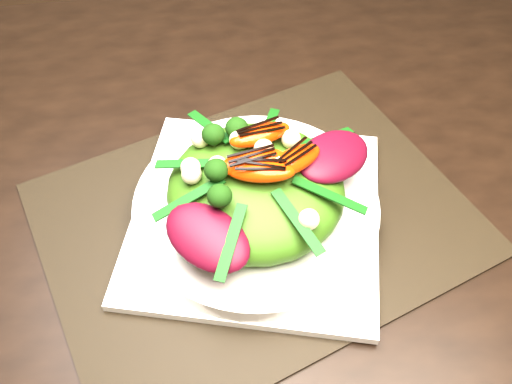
{
  "coord_description": "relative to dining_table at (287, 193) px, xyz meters",
  "views": [
    {
      "loc": [
        -0.1,
        -0.42,
        1.26
      ],
      "look_at": [
        -0.05,
        -0.05,
        0.8
      ],
      "focal_mm": 38.0,
      "sensor_mm": 36.0,
      "label": 1
    }
  ],
  "objects": [
    {
      "name": "balsamic_drizzle",
      "position": [
        -0.05,
        -0.04,
        0.13
      ],
      "size": [
        0.04,
        0.01,
        0.0
      ],
      "primitive_type": "cube",
      "rotation": [
        0.0,
        0.0,
        0.12
      ],
      "color": "black",
      "rests_on": "orange_segment"
    },
    {
      "name": "lettuce_mound",
      "position": [
        -0.05,
        -0.05,
        0.08
      ],
      "size": [
        0.21,
        0.21,
        0.07
      ],
      "primitive_type": "ellipsoid",
      "rotation": [
        0.0,
        0.0,
        0.1
      ],
      "color": "#376212",
      "rests_on": "salad_bowl"
    },
    {
      "name": "orange_segment",
      "position": [
        -0.05,
        -0.04,
        0.12
      ],
      "size": [
        0.07,
        0.04,
        0.02
      ],
      "primitive_type": "ellipsoid",
      "rotation": [
        0.0,
        0.0,
        0.12
      ],
      "color": "#FF2C04",
      "rests_on": "lettuce_mound"
    },
    {
      "name": "broccoli_floret",
      "position": [
        -0.12,
        -0.03,
        0.11
      ],
      "size": [
        0.05,
        0.05,
        0.03
      ],
      "primitive_type": "sphere",
      "rotation": [
        0.0,
        0.0,
        -0.43
      ],
      "color": "#0A3309",
      "rests_on": "lettuce_mound"
    },
    {
      "name": "radicchio_leaf",
      "position": [
        0.04,
        -0.04,
        0.1
      ],
      "size": [
        0.11,
        0.1,
        0.02
      ],
      "primitive_type": "ellipsoid",
      "rotation": [
        0.0,
        0.0,
        0.57
      ],
      "color": "#450715",
      "rests_on": "lettuce_mound"
    },
    {
      "name": "plate_base",
      "position": [
        -0.05,
        -0.05,
        0.03
      ],
      "size": [
        0.34,
        0.34,
        0.01
      ],
      "primitive_type": "cube",
      "rotation": [
        0.0,
        0.0,
        -0.28
      ],
      "color": "white",
      "rests_on": "placemat"
    },
    {
      "name": "salad_bowl",
      "position": [
        -0.05,
        -0.05,
        0.04
      ],
      "size": [
        0.33,
        0.33,
        0.02
      ],
      "primitive_type": "cylinder",
      "rotation": [
        0.0,
        0.0,
        -0.25
      ],
      "color": "silver",
      "rests_on": "plate_base"
    },
    {
      "name": "placemat",
      "position": [
        -0.05,
        -0.05,
        0.02
      ],
      "size": [
        0.56,
        0.49,
        0.0
      ],
      "primitive_type": "cube",
      "rotation": [
        0.0,
        0.0,
        0.34
      ],
      "color": "black",
      "rests_on": "dining_table"
    },
    {
      "name": "macadamia_nut",
      "position": [
        -0.01,
        -0.08,
        0.11
      ],
      "size": [
        0.03,
        0.03,
        0.02
      ],
      "primitive_type": "sphere",
      "rotation": [
        0.0,
        0.0,
        -0.38
      ],
      "color": "#C2AF89",
      "rests_on": "lettuce_mound"
    },
    {
      "name": "dining_table",
      "position": [
        0.0,
        0.0,
        0.0
      ],
      "size": [
        1.6,
        0.9,
        0.75
      ],
      "primitive_type": "cube",
      "color": "black",
      "rests_on": "floor"
    }
  ]
}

